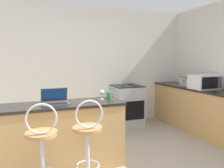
{
  "coord_description": "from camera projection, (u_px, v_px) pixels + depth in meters",
  "views": [
    {
      "loc": [
        -1.05,
        -2.13,
        1.5
      ],
      "look_at": [
        0.45,
        1.76,
        1.0
      ],
      "focal_mm": 35.0,
      "sensor_mm": 36.0,
      "label": 1
    }
  ],
  "objects": [
    {
      "name": "wall_back",
      "position": [
        80.0,
        67.0,
        4.72
      ],
      "size": [
        12.0,
        0.06,
        2.6
      ],
      "color": "silver",
      "rests_on": "ground_plane"
    },
    {
      "name": "breakfast_bar",
      "position": [
        60.0,
        136.0,
        2.92
      ],
      "size": [
        1.73,
        0.55,
        0.9
      ],
      "color": "tan",
      "rests_on": "ground_plane"
    },
    {
      "name": "counter_right",
      "position": [
        211.0,
        113.0,
        4.17
      ],
      "size": [
        0.64,
        3.04,
        0.9
      ],
      "color": "tan",
      "rests_on": "ground_plane"
    },
    {
      "name": "bar_stool_near",
      "position": [
        42.0,
        152.0,
        2.34
      ],
      "size": [
        0.4,
        0.4,
        1.04
      ],
      "color": "silver",
      "rests_on": "ground_plane"
    },
    {
      "name": "bar_stool_far",
      "position": [
        88.0,
        145.0,
        2.51
      ],
      "size": [
        0.4,
        0.4,
        1.04
      ],
      "color": "silver",
      "rests_on": "ground_plane"
    },
    {
      "name": "laptop",
      "position": [
        55.0,
        100.0,
        2.87
      ],
      "size": [
        0.34,
        0.26,
        0.2
      ],
      "color": "#47474C",
      "rests_on": "breakfast_bar"
    },
    {
      "name": "microwave",
      "position": [
        205.0,
        82.0,
        4.24
      ],
      "size": [
        0.53,
        0.38,
        0.27
      ],
      "color": "silver",
      "rests_on": "counter_right"
    },
    {
      "name": "toaster",
      "position": [
        188.0,
        82.0,
        4.68
      ],
      "size": [
        0.25,
        0.31,
        0.17
      ],
      "color": "#9EA3A8",
      "rests_on": "counter_right"
    },
    {
      "name": "stove_range",
      "position": [
        127.0,
        106.0,
        4.84
      ],
      "size": [
        0.62,
        0.61,
        0.91
      ],
      "color": "#9EA3A8",
      "rests_on": "ground_plane"
    },
    {
      "name": "mug_green",
      "position": [
        109.0,
        95.0,
        3.25
      ],
      "size": [
        0.1,
        0.08,
        0.1
      ],
      "color": "#338447",
      "rests_on": "breakfast_bar"
    },
    {
      "name": "wine_glass_short",
      "position": [
        102.0,
        93.0,
        3.16
      ],
      "size": [
        0.07,
        0.07,
        0.14
      ],
      "color": "silver",
      "rests_on": "breakfast_bar"
    },
    {
      "name": "storage_jar",
      "position": [
        181.0,
        80.0,
        5.18
      ],
      "size": [
        0.09,
        0.09,
        0.17
      ],
      "color": "silver",
      "rests_on": "counter_right"
    }
  ]
}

